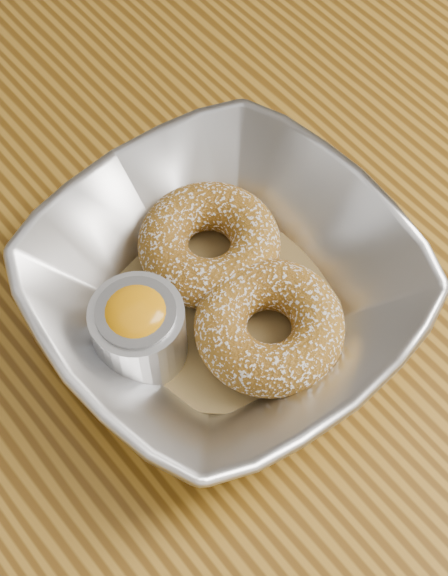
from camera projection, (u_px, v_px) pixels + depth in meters
ground_plane at (198, 547)px, 1.22m from camera, size 4.00×4.00×0.00m
table at (175, 335)px, 0.66m from camera, size 1.20×0.80×0.75m
serving_bowl at (224, 290)px, 0.53m from camera, size 0.22×0.22×0.06m
parchment at (224, 305)px, 0.55m from camera, size 0.21×0.21×0.00m
donut_back at (209, 244)px, 0.55m from camera, size 0.11×0.11×0.03m
donut_front at (269, 326)px, 0.52m from camera, size 0.12×0.12×0.03m
ramekin at (139, 329)px, 0.51m from camera, size 0.06×0.06×0.05m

